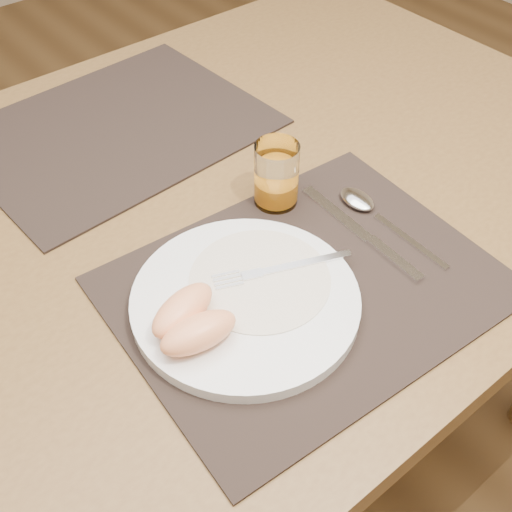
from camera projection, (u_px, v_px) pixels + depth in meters
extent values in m
plane|color=brown|center=(214.00, 459.00, 1.43)|extent=(5.00, 5.00, 0.00)
cube|color=brown|center=(191.00, 213.00, 0.91)|extent=(1.40, 0.90, 0.04)
cylinder|color=brown|center=(316.00, 148.00, 1.65)|extent=(0.06, 0.06, 0.71)
cube|color=black|center=(306.00, 286.00, 0.78)|extent=(0.47, 0.38, 0.00)
cube|color=black|center=(116.00, 129.00, 1.02)|extent=(0.47, 0.37, 0.00)
cylinder|color=white|center=(245.00, 301.00, 0.75)|extent=(0.27, 0.27, 0.02)
cylinder|color=white|center=(260.00, 279.00, 0.77)|extent=(0.17, 0.17, 0.00)
cube|color=silver|center=(307.00, 263.00, 0.78)|extent=(0.11, 0.05, 0.00)
cube|color=silver|center=(252.00, 275.00, 0.77)|extent=(0.03, 0.02, 0.00)
cube|color=silver|center=(228.00, 280.00, 0.76)|extent=(0.04, 0.04, 0.00)
cube|color=silver|center=(337.00, 213.00, 0.87)|extent=(0.02, 0.13, 0.00)
cube|color=silver|center=(394.00, 259.00, 0.81)|extent=(0.02, 0.09, 0.01)
cube|color=silver|center=(410.00, 241.00, 0.83)|extent=(0.01, 0.13, 0.00)
ellipsoid|color=silver|center=(357.00, 199.00, 0.89)|extent=(0.04, 0.06, 0.01)
cylinder|color=white|center=(276.00, 174.00, 0.86)|extent=(0.06, 0.06, 0.09)
cylinder|color=orange|center=(276.00, 190.00, 0.88)|extent=(0.05, 0.05, 0.03)
ellipsoid|color=#FFA368|center=(198.00, 333.00, 0.69)|extent=(0.09, 0.05, 0.04)
ellipsoid|color=#FFA368|center=(183.00, 310.00, 0.71)|extent=(0.10, 0.06, 0.04)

